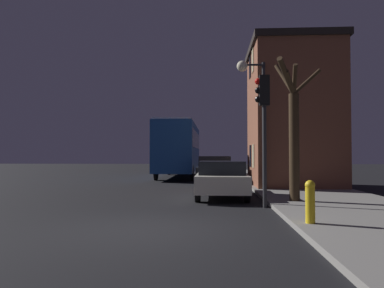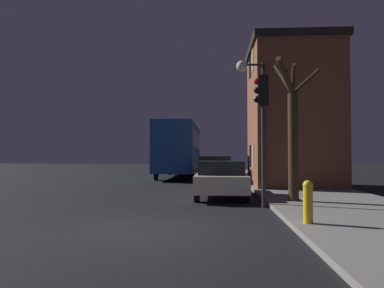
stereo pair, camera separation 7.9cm
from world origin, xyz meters
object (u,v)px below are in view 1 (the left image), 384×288
at_px(streetlamp, 253,95).
at_px(traffic_light, 263,112).
at_px(car_mid_lane, 215,170).
at_px(fire_hydrant, 310,201).
at_px(bare_tree, 293,130).
at_px(car_near_lane, 222,178).
at_px(bus, 179,146).

height_order(streetlamp, traffic_light, streetlamp).
bearing_deg(streetlamp, car_mid_lane, 109.96).
height_order(streetlamp, fire_hydrant, streetlamp).
xyz_separation_m(streetlamp, bare_tree, (0.83, -4.01, -1.75)).
bearing_deg(fire_hydrant, bare_tree, 83.03).
xyz_separation_m(streetlamp, traffic_light, (-0.19, -4.68, -1.26)).
bearing_deg(traffic_light, car_near_lane, 115.73).
bearing_deg(traffic_light, bus, 104.52).
bearing_deg(car_near_lane, bare_tree, -39.21).
relative_size(traffic_light, car_mid_lane, 0.97).
xyz_separation_m(streetlamp, car_near_lane, (-1.39, -2.19, -3.40)).
bearing_deg(bus, fire_hydrant, -76.29).
relative_size(car_near_lane, fire_hydrant, 4.54).
relative_size(traffic_light, car_near_lane, 0.96).
bearing_deg(car_mid_lane, traffic_light, -81.08).
bearing_deg(bare_tree, streetlamp, 101.74).
distance_m(car_mid_lane, fire_hydrant, 12.53).
relative_size(bus, fire_hydrant, 11.48).
distance_m(car_near_lane, fire_hydrant, 5.95).
xyz_separation_m(streetlamp, car_mid_lane, (-1.63, 4.49, -3.34)).
bearing_deg(bus, car_near_lane, -77.84).
relative_size(bus, car_mid_lane, 2.56).
xyz_separation_m(bare_tree, car_mid_lane, (-2.46, 8.50, -1.58)).
relative_size(bus, car_near_lane, 2.53).
relative_size(streetlamp, fire_hydrant, 6.04).
bearing_deg(car_near_lane, bus, 102.16).
distance_m(streetlamp, fire_hydrant, 8.63).
bearing_deg(fire_hydrant, car_near_lane, 107.12).
height_order(streetlamp, car_near_lane, streetlamp).
bearing_deg(car_mid_lane, streetlamp, -70.04).
relative_size(car_mid_lane, fire_hydrant, 4.49).
bearing_deg(car_mid_lane, car_near_lane, -87.95).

